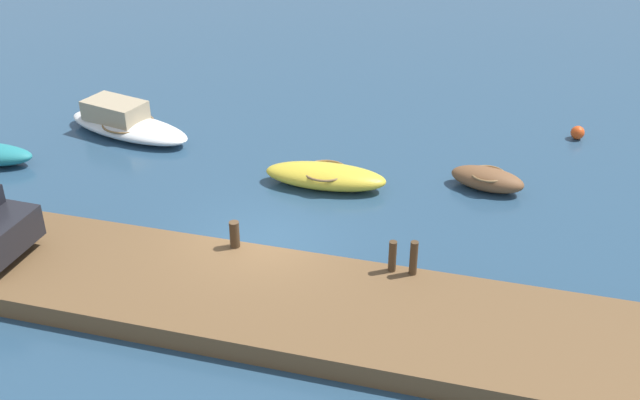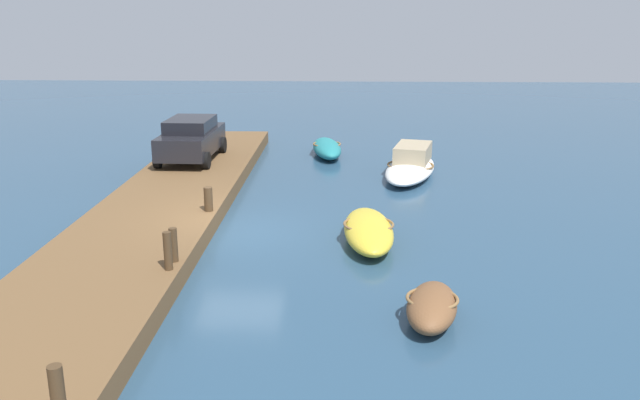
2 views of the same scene
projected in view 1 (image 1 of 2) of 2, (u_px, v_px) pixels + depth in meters
The scene contains 9 objects.
ground_plane at pixel (262, 247), 20.09m from camera, with size 84.00×84.00×0.00m, color navy.
dock_platform at pixel (227, 294), 17.82m from camera, with size 27.11×3.79×0.52m, color brown.
motorboat_white at pixel (125, 123), 26.24m from camera, with size 5.26×2.88×1.15m.
rowboat_yellow at pixel (325, 176), 22.89m from camera, with size 3.80×1.50×0.70m.
dinghy_brown at pixel (487, 179), 22.75m from camera, with size 2.40×1.45×0.67m.
mooring_post_west at pixel (235, 234), 18.99m from camera, with size 0.25×0.25×0.71m, color #47331E.
mooring_post_mid_west at pixel (392, 256), 18.03m from camera, with size 0.19×0.19×0.82m, color #47331E.
mooring_post_mid_east at pixel (414, 258), 17.89m from camera, with size 0.19×0.19×0.90m, color #47331E.
marker_buoy at pixel (578, 133), 25.98m from camera, with size 0.47×0.47×0.47m, color #E54C19.
Camera 1 is at (5.97, -15.87, 10.96)m, focal length 42.20 mm.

